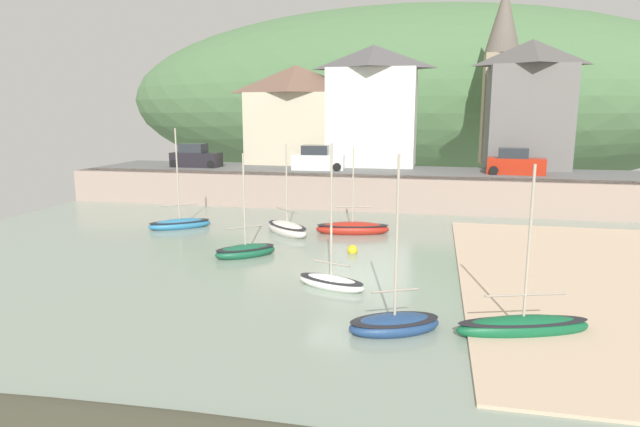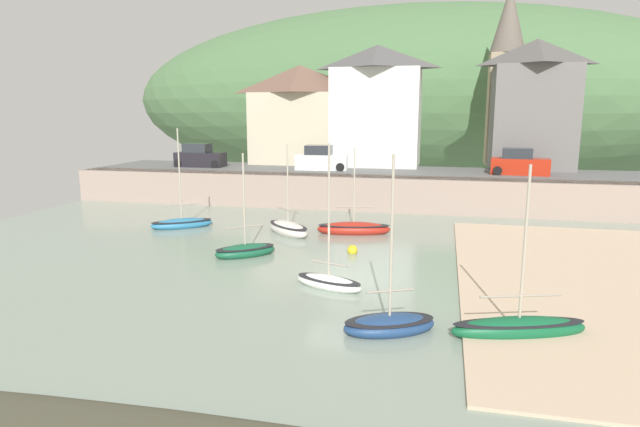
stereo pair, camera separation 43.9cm
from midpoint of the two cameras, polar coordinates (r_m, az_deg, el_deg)
ground at (r=13.86m, az=0.50°, el=-18.90°), size 48.00×41.00×0.61m
quay_seawall at (r=39.43m, az=7.07°, el=2.45°), size 48.00×9.40×2.40m
hillside_backdrop at (r=76.61m, az=10.60°, el=11.71°), size 80.00×44.00×24.21m
waterfront_building_left at (r=48.12m, az=-1.87°, el=10.48°), size 8.71×4.48×8.53m
waterfront_building_centre at (r=46.85m, az=6.30°, el=11.33°), size 7.58×5.54×10.06m
waterfront_building_right at (r=47.03m, az=21.95°, el=10.72°), size 6.60×5.10×10.18m
church_with_spire at (r=50.87m, az=19.33°, el=13.85°), size 3.00×3.00×15.19m
sailboat_nearest_shore at (r=31.34m, az=-2.99°, el=-1.60°), size 3.60×3.48×5.42m
dinghy_open_wooden at (r=17.91m, az=8.07°, el=-11.51°), size 3.35×2.54×5.90m
sailboat_tall_mast at (r=21.95m, az=1.51°, el=-7.19°), size 3.17×2.03×5.94m
sailboat_white_hull at (r=31.48m, az=4.00°, el=-1.59°), size 4.46×2.16×5.20m
rowboat_small_beached at (r=34.01m, az=-14.07°, el=-1.00°), size 3.81×3.25×6.19m
fishing_boat_green at (r=18.60m, az=20.95°, el=-11.22°), size 4.49×2.30×5.65m
motorboat_with_cabin at (r=26.83m, az=-7.45°, el=-3.90°), size 3.19×2.99×5.21m
parked_car_near_slipway at (r=46.65m, az=-12.36°, el=5.86°), size 4.11×1.82×1.95m
parked_car_by_wall at (r=43.22m, az=0.41°, el=5.73°), size 4.21×2.00×1.95m
parked_car_end_of_row at (r=42.56m, az=20.66°, el=4.96°), size 4.27×2.16×1.95m
mooring_buoy at (r=27.13m, az=3.92°, el=-3.89°), size 0.52×0.52×0.52m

